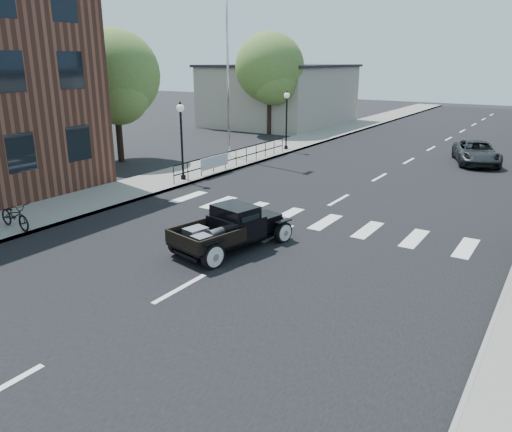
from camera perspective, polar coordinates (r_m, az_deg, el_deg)
The scene contains 15 objects.
ground at distance 15.24m, azimuth -1.23°, elevation -4.22°, with size 120.00×120.00×0.00m, color black.
road at distance 28.45m, azimuth 15.93°, elevation 5.40°, with size 14.00×80.00×0.02m, color black.
road_markings at distance 23.82m, azimuth 12.32°, elevation 3.38°, with size 12.00×60.00×0.06m, color silver, non-canonical shape.
sidewalk_left at distance 31.87m, azimuth 1.13°, elevation 7.42°, with size 3.00×80.00×0.15m, color gray.
low_building_left at distance 45.99m, azimuth 2.78°, elevation 13.54°, with size 10.00×12.00×5.00m, color #A79E8C.
railing at distance 27.01m, azimuth -2.29°, elevation 6.82°, with size 0.08×10.00×1.00m, color black, non-canonical shape.
banner at distance 25.41m, azimuth -4.72°, elevation 5.64°, with size 0.04×2.20×0.60m, color silver, non-canonical shape.
lamp_post_b at distance 23.86m, azimuth -8.49°, elevation 8.46°, with size 0.36×0.36×3.65m, color black, non-canonical shape.
lamp_post_c at distance 32.00m, azimuth 3.50°, elevation 10.87°, with size 0.36×0.36×3.65m, color black, non-canonical shape.
flagpole at distance 29.28m, azimuth -3.28°, elevation 18.46°, with size 0.12×0.12×12.01m, color silver.
big_tree_near at distance 29.57m, azimuth -15.68°, elevation 12.99°, with size 4.97×4.97×7.30m, color #516F2F, non-canonical shape.
big_tree_far at distance 39.48m, azimuth 1.55°, elevation 14.86°, with size 5.23×5.23×7.68m, color #516F2F, non-canonical shape.
hotrod_pickup at distance 15.32m, azimuth -2.86°, elevation -1.34°, with size 1.89×4.04×1.40m, color black, non-canonical shape.
second_car at distance 30.75m, azimuth 23.88°, elevation 6.63°, with size 2.12×4.59×1.28m, color black.
motorcycle at distance 18.69m, azimuth -25.86°, elevation 0.04°, with size 0.59×1.71×0.90m, color black.
Camera 1 is at (7.92, -11.74, 5.63)m, focal length 35.00 mm.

